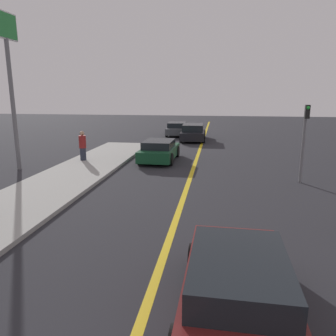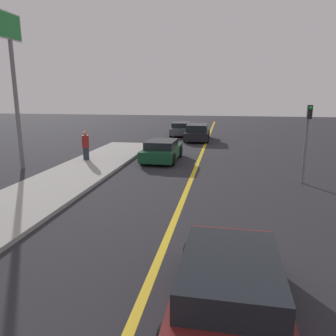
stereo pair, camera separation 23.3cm
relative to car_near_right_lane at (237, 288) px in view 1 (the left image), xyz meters
name	(u,v)px [view 1 (the left image)]	position (x,y,z in m)	size (l,w,h in m)	color
road_center_line	(191,176)	(-1.56, 9.77, -0.61)	(0.20, 60.00, 0.01)	gold
sidewalk_left	(28,200)	(-6.93, 5.17, -0.54)	(3.19, 26.80, 0.14)	#9E9E99
car_near_right_lane	(237,288)	(0.00, 0.00, 0.00)	(1.91, 4.09, 1.25)	maroon
car_ahead_center	(159,151)	(-3.62, 13.02, -0.03)	(1.95, 3.91, 1.18)	#144728
car_far_distant	(193,132)	(-2.37, 21.66, 0.02)	(2.04, 4.61, 1.31)	black
car_parked_left_lot	(177,129)	(-4.06, 24.74, -0.03)	(2.11, 4.36, 1.18)	#4C5156
pedestrian_far_standing	(83,146)	(-7.68, 11.89, 0.32)	(0.38, 0.38, 1.60)	#282D3D
traffic_light	(304,135)	(3.15, 9.27, 1.45)	(0.18, 0.40, 3.28)	slate
roadside_sign	(8,57)	(-10.23, 9.85, 4.77)	(0.20, 1.78, 7.40)	slate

